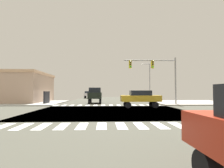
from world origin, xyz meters
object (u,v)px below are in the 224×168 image
at_px(bank_building, 5,88).
at_px(sedan_trailing_2, 140,97).
at_px(street_lamp, 148,78).
at_px(sedan_crossing_1, 88,94).
at_px(traffic_signal_mast, 155,70).
at_px(suv_middle_3, 95,94).

height_order(bank_building, sedan_trailing_2, bank_building).
height_order(street_lamp, sedan_crossing_1, street_lamp).
bearing_deg(traffic_signal_mast, street_lamp, 81.08).
bearing_deg(bank_building, sedan_crossing_1, 59.18).
relative_size(traffic_signal_mast, bank_building, 0.47).
xyz_separation_m(bank_building, sedan_trailing_2, (20.09, -10.52, -1.29)).
bearing_deg(suv_middle_3, traffic_signal_mast, 152.71).
distance_m(traffic_signal_mast, suv_middle_3, 9.66).
bearing_deg(sedan_crossing_1, traffic_signal_mast, 112.81).
bearing_deg(sedan_trailing_2, street_lamp, 163.48).
height_order(sedan_crossing_1, sedan_trailing_2, same).
distance_m(sedan_crossing_1, suv_middle_3, 22.38).
xyz_separation_m(traffic_signal_mast, sedan_trailing_2, (-2.73, -3.86, -3.54)).
xyz_separation_m(traffic_signal_mast, sedan_crossing_1, (-11.08, 26.35, -3.54)).
relative_size(sedan_crossing_1, sedan_trailing_2, 1.00).
bearing_deg(street_lamp, traffic_signal_mast, -98.92).
relative_size(traffic_signal_mast, street_lamp, 0.97).
height_order(traffic_signal_mast, sedan_trailing_2, traffic_signal_mast).
bearing_deg(sedan_crossing_1, street_lamp, 130.65).
bearing_deg(street_lamp, bank_building, -169.17).
relative_size(traffic_signal_mast, sedan_trailing_2, 1.61).
relative_size(street_lamp, sedan_crossing_1, 1.67).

